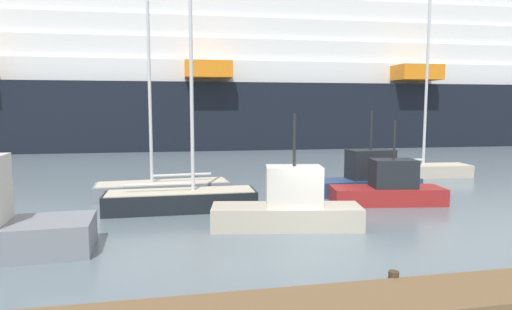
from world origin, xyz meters
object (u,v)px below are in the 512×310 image
fishing_boat_2 (389,188)px  fishing_boat_3 (289,207)px  fishing_boat_1 (367,178)px  cruise_ship (292,79)px  sailboat_2 (415,168)px  sailboat_3 (163,186)px  sailboat_0 (181,198)px

fishing_boat_2 → fishing_boat_3: size_ratio=0.93×
fishing_boat_1 → cruise_ship: 33.25m
sailboat_2 → cruise_ship: cruise_ship is taller
fishing_boat_1 → fishing_boat_2: 2.54m
fishing_boat_1 → fishing_boat_2: size_ratio=1.11×
fishing_boat_3 → sailboat_3: bearing=135.4°
sailboat_2 → fishing_boat_3: (-11.07, -9.81, 0.21)m
sailboat_0 → sailboat_2: 16.12m
fishing_boat_2 → fishing_boat_3: 6.39m
sailboat_3 → cruise_ship: cruise_ship is taller
sailboat_0 → fishing_boat_1: 9.74m
sailboat_0 → sailboat_2: size_ratio=0.80×
sailboat_3 → fishing_boat_1: bearing=170.7°
fishing_boat_2 → cruise_ship: size_ratio=0.04×
fishing_boat_2 → fishing_boat_1: bearing=96.4°
sailboat_2 → fishing_boat_1: (-5.33, -4.25, 0.22)m
sailboat_2 → fishing_boat_2: (-5.43, -6.79, 0.14)m
fishing_boat_3 → fishing_boat_1: bearing=54.5°
sailboat_3 → fishing_boat_1: (10.35, -1.05, 0.28)m
sailboat_0 → fishing_boat_3: size_ratio=1.63×
cruise_ship → fishing_boat_1: bearing=-97.4°
sailboat_2 → sailboat_3: (-15.69, -3.20, -0.06)m
sailboat_2 → sailboat_0: bearing=-152.9°
fishing_boat_2 → sailboat_2: bearing=60.0°
sailboat_0 → fishing_boat_1: bearing=12.3°
sailboat_3 → fishing_boat_2: bearing=157.2°
sailboat_0 → cruise_ship: size_ratio=0.07×
sailboat_2 → fishing_boat_2: size_ratio=2.18×
sailboat_0 → fishing_boat_2: (9.43, -0.53, 0.20)m
fishing_boat_2 → cruise_ship: (5.27, 34.58, 7.27)m
sailboat_0 → fishing_boat_3: (3.79, -3.55, 0.27)m
fishing_boat_3 → cruise_ship: bearing=84.3°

